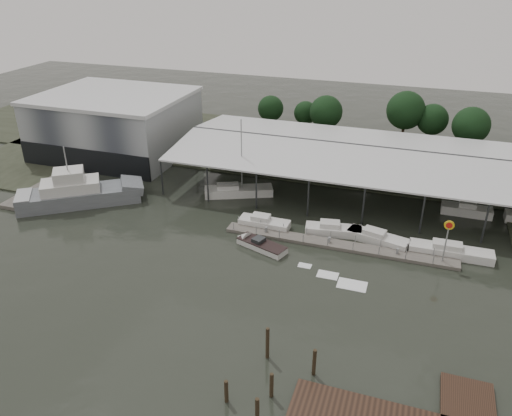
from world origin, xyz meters
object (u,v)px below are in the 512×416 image
(white_sailboat, at_px, (238,191))
(shell_fuel_sign, at_px, (448,234))
(grey_trawler, at_px, (80,193))
(speedboat_underway, at_px, (258,244))

(white_sailboat, bearing_deg, shell_fuel_sign, -42.95)
(grey_trawler, xyz_separation_m, white_sailboat, (19.98, 9.67, -0.94))
(shell_fuel_sign, relative_size, grey_trawler, 0.33)
(shell_fuel_sign, bearing_deg, speedboat_underway, -171.35)
(speedboat_underway, bearing_deg, white_sailboat, -40.34)
(white_sailboat, height_order, speedboat_underway, white_sailboat)
(shell_fuel_sign, distance_m, white_sailboat, 30.33)
(grey_trawler, relative_size, speedboat_underway, 0.96)
(grey_trawler, bearing_deg, speedboat_underway, -42.05)
(shell_fuel_sign, bearing_deg, grey_trawler, 179.89)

